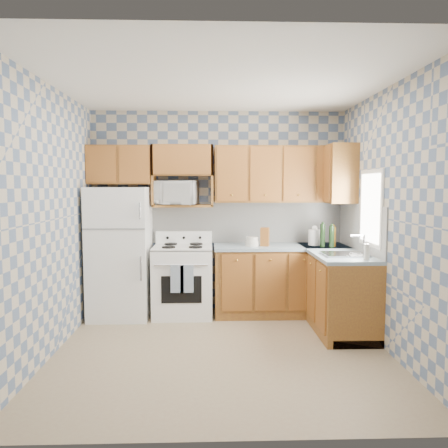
{
  "coord_description": "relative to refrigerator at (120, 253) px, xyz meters",
  "views": [
    {
      "loc": [
        -0.11,
        -4.36,
        1.69
      ],
      "look_at": [
        0.05,
        0.75,
        1.25
      ],
      "focal_mm": 35.0,
      "sensor_mm": 36.0,
      "label": 1
    }
  ],
  "objects": [
    {
      "name": "stove_body",
      "position": [
        0.8,
        0.03,
        -0.39
      ],
      "size": [
        0.76,
        0.65,
        0.9
      ],
      "primitive_type": "cube",
      "color": "white",
      "rests_on": "floor"
    },
    {
      "name": "dish_towel_left",
      "position": [
        0.75,
        -0.32,
        -0.28
      ],
      "size": [
        0.16,
        0.02,
        0.34
      ],
      "primitive_type": "cube",
      "color": "navy",
      "rests_on": "stove_body"
    },
    {
      "name": "countertop_right",
      "position": [
        2.67,
        -0.45,
        0.06
      ],
      "size": [
        0.63,
        1.6,
        0.04
      ],
      "primitive_type": "cube",
      "color": "slate",
      "rests_on": "base_cabinets_right"
    },
    {
      "name": "backguard",
      "position": [
        0.8,
        0.3,
        0.16
      ],
      "size": [
        0.76,
        0.08,
        0.17
      ],
      "primitive_type": "cube",
      "color": "white",
      "rests_on": "cooktop"
    },
    {
      "name": "floor",
      "position": [
        1.27,
        -1.25,
        -0.84
      ],
      "size": [
        3.4,
        3.4,
        0.0
      ],
      "primitive_type": "plane",
      "color": "#887055",
      "rests_on": "ground"
    },
    {
      "name": "base_cabinets_right",
      "position": [
        2.67,
        -0.45,
        -0.4
      ],
      "size": [
        0.6,
        1.6,
        0.88
      ],
      "primitive_type": "cube",
      "color": "brown",
      "rests_on": "floor"
    },
    {
      "name": "soap_bottle",
      "position": [
        2.8,
        -1.13,
        0.17
      ],
      "size": [
        0.06,
        0.06,
        0.17
      ],
      "primitive_type": "cylinder",
      "color": "beige",
      "rests_on": "countertop_right"
    },
    {
      "name": "backsplash_back",
      "position": [
        1.68,
        0.34,
        0.36
      ],
      "size": [
        2.6,
        0.02,
        0.56
      ],
      "primitive_type": "cube",
      "color": "silver",
      "rests_on": "back_wall"
    },
    {
      "name": "microwave",
      "position": [
        0.71,
        0.17,
        0.77
      ],
      "size": [
        0.62,
        0.47,
        0.31
      ],
      "primitive_type": "imported",
      "rotation": [
        0.0,
        0.0,
        -0.15
      ],
      "color": "white",
      "rests_on": "microwave_shelf"
    },
    {
      "name": "electric_kettle",
      "position": [
        2.54,
        0.06,
        0.18
      ],
      "size": [
        0.16,
        0.16,
        0.2
      ],
      "primitive_type": "cylinder",
      "color": "white",
      "rests_on": "countertop_back"
    },
    {
      "name": "bottle_0",
      "position": [
        2.6,
        -0.13,
        0.23
      ],
      "size": [
        0.07,
        0.07,
        0.3
      ],
      "primitive_type": "cylinder",
      "color": "black",
      "rests_on": "countertop_back"
    },
    {
      "name": "cooktop",
      "position": [
        0.8,
        0.03,
        0.07
      ],
      "size": [
        0.76,
        0.65,
        0.02
      ],
      "primitive_type": "cube",
      "color": "silver",
      "rests_on": "stove_body"
    },
    {
      "name": "countertop_back",
      "position": [
        2.1,
        0.05,
        0.06
      ],
      "size": [
        1.77,
        0.63,
        0.04
      ],
      "primitive_type": "cube",
      "color": "slate",
      "rests_on": "base_cabinets_back"
    },
    {
      "name": "back_wall",
      "position": [
        1.27,
        0.35,
        0.51
      ],
      "size": [
        3.4,
        0.02,
        2.7
      ],
      "primitive_type": "cube",
      "color": "slate",
      "rests_on": "ground"
    },
    {
      "name": "window",
      "position": [
        2.96,
        -0.8,
        0.61
      ],
      "size": [
        0.02,
        0.66,
        0.86
      ],
      "primitive_type": "cube",
      "color": "silver",
      "rests_on": "right_wall"
    },
    {
      "name": "dish_towel_right",
      "position": [
        0.87,
        -0.32,
        -0.28
      ],
      "size": [
        0.16,
        0.02,
        0.34
      ],
      "primitive_type": "cube",
      "color": "navy",
      "rests_on": "stove_body"
    },
    {
      "name": "upper_cabinets_right",
      "position": [
        2.81,
        0.0,
        1.01
      ],
      "size": [
        0.33,
        0.7,
        0.74
      ],
      "primitive_type": "cube",
      "color": "brown",
      "rests_on": "right_wall"
    },
    {
      "name": "bottle_2",
      "position": [
        2.75,
        -0.09,
        0.21
      ],
      "size": [
        0.07,
        0.07,
        0.26
      ],
      "primitive_type": "cylinder",
      "color": "brown",
      "rests_on": "countertop_back"
    },
    {
      "name": "upper_cabinets_fridge",
      "position": [
        -0.02,
        0.19,
        1.13
      ],
      "size": [
        0.82,
        0.33,
        0.5
      ],
      "primitive_type": "cube",
      "color": "brown",
      "rests_on": "back_wall"
    },
    {
      "name": "microwave_shelf",
      "position": [
        0.8,
        0.19,
        0.6
      ],
      "size": [
        0.8,
        0.33,
        0.03
      ],
      "primitive_type": "cube",
      "color": "brown",
      "rests_on": "back_wall"
    },
    {
      "name": "bottle_1",
      "position": [
        2.7,
        -0.19,
        0.22
      ],
      "size": [
        0.07,
        0.07,
        0.28
      ],
      "primitive_type": "cylinder",
      "color": "black",
      "rests_on": "countertop_back"
    },
    {
      "name": "upper_cabinets_back",
      "position": [
        2.1,
        0.19,
        1.01
      ],
      "size": [
        1.75,
        0.33,
        0.74
      ],
      "primitive_type": "cube",
      "color": "brown",
      "rests_on": "back_wall"
    },
    {
      "name": "base_cabinets_back",
      "position": [
        2.1,
        0.05,
        -0.4
      ],
      "size": [
        1.75,
        0.6,
        0.88
      ],
      "primitive_type": "cube",
      "color": "brown",
      "rests_on": "floor"
    },
    {
      "name": "sink",
      "position": [
        2.67,
        -0.8,
        0.09
      ],
      "size": [
        0.48,
        0.4,
        0.03
      ],
      "primitive_type": "cube",
      "color": "#B7B7BC",
      "rests_on": "countertop_right"
    },
    {
      "name": "food_containers",
      "position": [
        1.71,
        -0.0,
        0.14
      ],
      "size": [
        0.18,
        0.18,
        0.12
      ],
      "primitive_type": null,
      "color": "beige",
      "rests_on": "countertop_back"
    },
    {
      "name": "right_wall",
      "position": [
        2.97,
        -1.25,
        0.51
      ],
      "size": [
        0.02,
        3.2,
        2.7
      ],
      "primitive_type": "cube",
      "color": "slate",
      "rests_on": "ground"
    },
    {
      "name": "refrigerator",
      "position": [
        0.0,
        0.0,
        0.0
      ],
      "size": [
        0.75,
        0.7,
        1.68
      ],
      "primitive_type": "cube",
      "color": "white",
      "rests_on": "floor"
    },
    {
      "name": "knife_block",
      "position": [
        1.87,
        -0.01,
        0.2
      ],
      "size": [
        0.13,
        0.13,
        0.24
      ],
      "primitive_type": "cube",
      "rotation": [
        0.0,
        0.0,
        -0.24
      ],
      "color": "brown",
      "rests_on": "countertop_back"
    },
    {
      "name": "backsplash_right",
      "position": [
        2.96,
        -0.45,
        0.36
      ],
      "size": [
        0.02,
        1.6,
        0.56
      ],
      "primitive_type": "cube",
      "color": "silver",
      "rests_on": "right_wall"
    }
  ]
}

